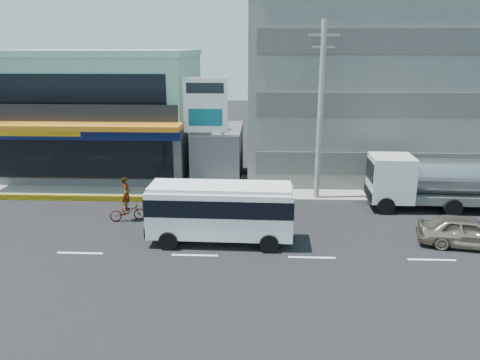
% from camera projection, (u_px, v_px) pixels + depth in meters
% --- Properties ---
extents(ground, '(120.00, 120.00, 0.00)m').
position_uv_depth(ground, '(195.00, 255.00, 20.02)').
color(ground, black).
rests_on(ground, ground).
extents(sidewalk, '(70.00, 5.00, 0.30)m').
position_uv_depth(sidewalk, '(296.00, 189.00, 28.90)').
color(sidewalk, gray).
rests_on(sidewalk, ground).
extents(shop_building, '(12.40, 11.70, 8.00)m').
position_uv_depth(shop_building, '(107.00, 115.00, 32.66)').
color(shop_building, '#434348').
rests_on(shop_building, ground).
extents(concrete_building, '(16.00, 12.00, 14.00)m').
position_uv_depth(concrete_building, '(367.00, 71.00, 32.08)').
color(concrete_building, gray).
rests_on(concrete_building, ground).
extents(gap_structure, '(3.00, 6.00, 3.50)m').
position_uv_depth(gap_structure, '(219.00, 154.00, 31.07)').
color(gap_structure, '#434348').
rests_on(gap_structure, ground).
extents(satellite_dish, '(1.50, 1.50, 0.15)m').
position_uv_depth(satellite_dish, '(217.00, 129.00, 29.61)').
color(satellite_dish, slate).
rests_on(satellite_dish, gap_structure).
extents(billboard, '(2.60, 0.18, 6.90)m').
position_uv_depth(billboard, '(206.00, 112.00, 27.53)').
color(billboard, gray).
rests_on(billboard, ground).
extents(utility_pole_near, '(1.60, 0.30, 10.00)m').
position_uv_depth(utility_pole_near, '(320.00, 113.00, 25.46)').
color(utility_pole_near, '#999993').
rests_on(utility_pole_near, ground).
extents(minibus, '(6.54, 2.41, 2.72)m').
position_uv_depth(minibus, '(220.00, 208.00, 20.98)').
color(minibus, white).
rests_on(minibus, ground).
extents(sedan, '(4.36, 2.39, 1.41)m').
position_uv_depth(sedan, '(467.00, 231.00, 20.76)').
color(sedan, tan).
rests_on(sedan, ground).
extents(tanker_truck, '(7.54, 2.65, 2.94)m').
position_uv_depth(tanker_truck, '(433.00, 181.00, 25.33)').
color(tanker_truck, silver).
rests_on(tanker_truck, ground).
extents(motorcycle_rider, '(1.91, 1.12, 2.31)m').
position_uv_depth(motorcycle_rider, '(127.00, 206.00, 23.84)').
color(motorcycle_rider, '#4C0F0A').
rests_on(motorcycle_rider, ground).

